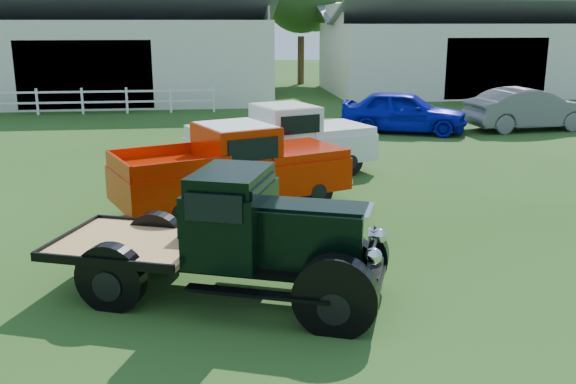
{
  "coord_description": "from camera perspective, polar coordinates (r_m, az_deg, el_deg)",
  "views": [
    {
      "loc": [
        -1.24,
        -10.43,
        4.2
      ],
      "look_at": [
        0.2,
        1.2,
        1.05
      ],
      "focal_mm": 40.0,
      "sensor_mm": 36.0,
      "label": 1
    }
  ],
  "objects": [
    {
      "name": "tree_d",
      "position": [
        48.42,
        16.99,
        15.37
      ],
      "size": [
        6.0,
        6.0,
        10.0
      ],
      "primitive_type": null,
      "color": "#1F4A19",
      "rests_on": "ground"
    },
    {
      "name": "shed_left",
      "position": [
        36.91,
        -16.41,
        12.28
      ],
      "size": [
        18.8,
        10.2,
        5.6
      ],
      "primitive_type": null,
      "color": "beige",
      "rests_on": "ground"
    },
    {
      "name": "white_pickup",
      "position": [
        17.7,
        -0.53,
        4.51
      ],
      "size": [
        5.62,
        3.69,
        1.93
      ],
      "primitive_type": null,
      "rotation": [
        0.0,
        0.0,
        0.35
      ],
      "color": "silver",
      "rests_on": "ground"
    },
    {
      "name": "vintage_flatbed",
      "position": [
        9.87,
        -5.54,
        -3.82
      ],
      "size": [
        5.54,
        3.69,
        2.04
      ],
      "primitive_type": null,
      "rotation": [
        0.0,
        0.0,
        -0.35
      ],
      "color": "black",
      "rests_on": "ground"
    },
    {
      "name": "fence_rail",
      "position": [
        31.38,
        -19.62,
        7.6
      ],
      "size": [
        14.2,
        0.16,
        1.2
      ],
      "primitive_type": null,
      "color": "white",
      "rests_on": "ground"
    },
    {
      "name": "misc_car_grey",
      "position": [
        27.06,
        20.65,
        6.9
      ],
      "size": [
        5.1,
        2.23,
        1.63
      ],
      "primitive_type": "imported",
      "rotation": [
        0.0,
        0.0,
        1.67
      ],
      "color": "#5B5B5B",
      "rests_on": "ground"
    },
    {
      "name": "shed_right",
      "position": [
        40.44,
        15.45,
        12.26
      ],
      "size": [
        16.8,
        9.2,
        5.2
      ],
      "primitive_type": null,
      "color": "beige",
      "rests_on": "ground"
    },
    {
      "name": "misc_car_blue",
      "position": [
        25.14,
        10.24,
        7.07
      ],
      "size": [
        5.13,
        3.54,
        1.62
      ],
      "primitive_type": "imported",
      "rotation": [
        0.0,
        0.0,
        1.19
      ],
      "color": "#060EA6",
      "rests_on": "ground"
    },
    {
      "name": "ground",
      "position": [
        11.31,
        -0.26,
        -6.75
      ],
      "size": [
        120.0,
        120.0,
        0.0
      ],
      "primitive_type": "plane",
      "color": "#1C3F0D"
    },
    {
      "name": "red_pickup",
      "position": [
        14.53,
        -5.01,
        2.22
      ],
      "size": [
        5.8,
        3.97,
        1.98
      ],
      "primitive_type": null,
      "rotation": [
        0.0,
        0.0,
        0.39
      ],
      "color": "#BD1D02",
      "rests_on": "ground"
    },
    {
      "name": "tree_c",
      "position": [
        43.88,
        1.17,
        15.44
      ],
      "size": [
        5.4,
        5.4,
        9.0
      ],
      "primitive_type": null,
      "color": "#1F4A19",
      "rests_on": "ground"
    }
  ]
}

